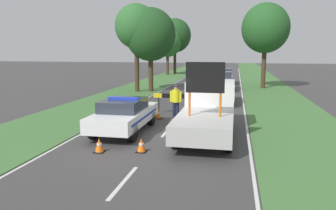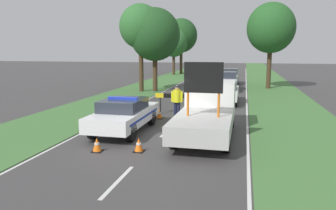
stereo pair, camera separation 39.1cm
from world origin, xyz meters
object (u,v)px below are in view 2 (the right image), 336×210
Objects in this scene: traffic_cone_near_truck at (97,145)px; roadside_tree_far_left at (181,36)px; police_car at (124,114)px; pedestrian_civilian at (191,99)px; queued_car_suv_grey at (230,76)px; road_barrier at (180,98)px; queued_car_hatch_blue at (204,72)px; work_truck at (208,110)px; queued_car_van_white at (225,92)px; traffic_cone_near_police at (139,145)px; police_officer at (177,99)px; traffic_cone_centre_front at (159,114)px; roadside_tree_mid_left at (155,35)px; roadside_tree_near_left at (141,27)px; queued_car_sedan_silver at (227,81)px; roadside_tree_mid_right at (271,28)px; roadside_tree_near_right at (174,42)px.

roadside_tree_far_left is at bearing 96.44° from traffic_cone_near_truck.
police_car is 3.00× the size of pedestrian_civilian.
traffic_cone_near_truck is at bearing 82.05° from queued_car_suv_grey.
queued_car_hatch_blue reaches higher than road_barrier.
police_car is 0.80× the size of work_truck.
work_truck is 8.54m from queued_car_van_white.
police_car is at bearing 90.01° from queued_car_hatch_blue.
traffic_cone_near_truck reaches higher than traffic_cone_near_police.
queued_car_suv_grey is at bearing 82.05° from traffic_cone_near_truck.
police_officer is 32.75m from roadside_tree_far_left.
traffic_cone_centre_front is 0.06× the size of roadside_tree_far_left.
police_officer is 3.35× the size of traffic_cone_centre_front.
roadside_tree_far_left is at bearing 94.84° from roadside_tree_mid_left.
pedestrian_civilian is at bearing -58.62° from roadside_tree_near_left.
police_officer is (0.03, -1.00, 0.07)m from road_barrier.
traffic_cone_near_truck is at bearing 72.75° from queued_car_van_white.
police_car is 4.58m from pedestrian_civilian.
roadside_tree_near_left is (-4.37, 10.62, 5.22)m from traffic_cone_centre_front.
work_truck reaches higher than traffic_cone_near_truck.
pedestrian_civilian is (0.64, 0.68, -0.09)m from police_officer.
queued_car_sedan_silver is at bearing 93.08° from pedestrian_civilian.
roadside_tree_near_left is at bearing 76.52° from queued_car_hatch_blue.
roadside_tree_far_left reaches higher than queued_car_hatch_blue.
roadside_tree_near_left reaches higher than queued_car_hatch_blue.
roadside_tree_mid_right is at bearing -110.23° from queued_car_van_white.
traffic_cone_near_truck is at bearing -77.59° from roadside_tree_near_left.
police_officer is 1.21m from traffic_cone_centre_front.
roadside_tree_near_right reaches higher than queued_car_suv_grey.
queued_car_suv_grey is 0.64× the size of roadside_tree_near_right.
queued_car_hatch_blue is (-1.54, 31.17, 0.55)m from traffic_cone_near_police.
roadside_tree_near_right is 0.83× the size of roadside_tree_far_left.
queued_car_hatch_blue is (-3.82, 19.47, 0.03)m from queued_car_van_white.
queued_car_sedan_silver is at bearing 76.26° from police_car.
queued_car_sedan_silver is 6.26m from roadside_tree_mid_right.
roadside_tree_near_right is at bearing 97.48° from roadside_tree_mid_left.
queued_car_hatch_blue is at bearing 76.52° from roadside_tree_near_left.
work_truck is 3.37m from police_officer.
queued_car_sedan_silver reaches higher than queued_car_hatch_blue.
roadside_tree_near_left reaches higher than pedestrian_civilian.
road_barrier is 5.57× the size of traffic_cone_near_truck.
roadside_tree_near_left reaches higher than road_barrier.
queued_car_sedan_silver is 20.88m from roadside_tree_far_left.
police_car is 1.07× the size of queued_car_hatch_blue.
work_truck is at bearing -61.33° from roadside_tree_near_left.
traffic_cone_centre_front is at bearing -73.56° from roadside_tree_mid_left.
road_barrier is 15.88m from roadside_tree_mid_right.
roadside_tree_near_left is at bearing 107.39° from traffic_cone_near_police.
traffic_cone_near_police is 19.19m from queued_car_sedan_silver.
traffic_cone_centre_front is (-2.81, 2.51, -0.79)m from work_truck.
roadside_tree_near_right is (-5.79, 30.45, 4.39)m from traffic_cone_centre_front.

